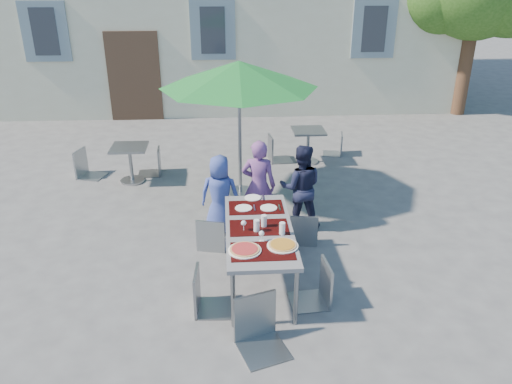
{
  "coord_description": "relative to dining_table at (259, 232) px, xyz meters",
  "views": [
    {
      "loc": [
        0.21,
        -5.26,
        3.6
      ],
      "look_at": [
        0.62,
        0.9,
        0.81
      ],
      "focal_mm": 35.0,
      "sensor_mm": 36.0,
      "label": 1
    }
  ],
  "objects": [
    {
      "name": "chair_2",
      "position": [
        0.7,
        0.89,
        -0.18
      ],
      "size": [
        0.45,
        0.45,
        0.89
      ],
      "color": "gray",
      "rests_on": "ground"
    },
    {
      "name": "bg_chair_r_0",
      "position": [
        -1.73,
        3.68,
        -0.14
      ],
      "size": [
        0.45,
        0.45,
        0.94
      ],
      "color": "gray",
      "rests_on": "ground"
    },
    {
      "name": "child_2",
      "position": [
        0.71,
        1.38,
        -0.04
      ],
      "size": [
        0.67,
        0.43,
        1.3
      ],
      "primitive_type": "imported",
      "rotation": [
        0.0,
        0.0,
        3.04
      ],
      "color": "#171A33",
      "rests_on": "ground"
    },
    {
      "name": "bg_chair_r_1",
      "position": [
        1.96,
        4.53,
        -0.2
      ],
      "size": [
        0.45,
        0.45,
        0.86
      ],
      "color": "#92979D",
      "rests_on": "ground"
    },
    {
      "name": "bg_chair_l_0",
      "position": [
        -2.99,
        3.64,
        -0.12
      ],
      "size": [
        0.54,
        0.54,
        0.98
      ],
      "color": "#8F959A",
      "rests_on": "ground"
    },
    {
      "name": "patio_umbrella",
      "position": [
        -0.13,
        2.55,
        1.37
      ],
      "size": [
        2.52,
        2.52,
        2.29
      ],
      "color": "#A3A5AA",
      "rests_on": "ground"
    },
    {
      "name": "bg_chair_l_1",
      "position": [
        0.64,
        4.24,
        -0.11
      ],
      "size": [
        0.49,
        0.49,
        1.0
      ],
      "color": "gray",
      "rests_on": "ground"
    },
    {
      "name": "chair_4",
      "position": [
        0.65,
        -0.48,
        -0.13
      ],
      "size": [
        0.47,
        0.46,
        0.97
      ],
      "color": "gray",
      "rests_on": "ground"
    },
    {
      "name": "place_settings",
      "position": [
        -0.01,
        0.62,
        0.06
      ],
      "size": [
        0.58,
        0.54,
        0.01
      ],
      "color": "white",
      "rests_on": "dining_table"
    },
    {
      "name": "child_0",
      "position": [
        -0.47,
        1.33,
        -0.1
      ],
      "size": [
        0.63,
        0.47,
        1.19
      ],
      "primitive_type": "imported",
      "rotation": [
        0.0,
        0.0,
        2.98
      ],
      "color": "#364695",
      "rests_on": "ground"
    },
    {
      "name": "chair_1",
      "position": [
        0.19,
        1.0,
        -0.14
      ],
      "size": [
        0.55,
        0.56,
        0.95
      ],
      "color": "gray",
      "rests_on": "ground"
    },
    {
      "name": "chair_5",
      "position": [
        -0.08,
        -1.17,
        -0.08
      ],
      "size": [
        0.59,
        0.59,
        1.05
      ],
      "color": "gray",
      "rests_on": "ground"
    },
    {
      "name": "chair_3",
      "position": [
        -0.64,
        -0.54,
        -0.13
      ],
      "size": [
        0.46,
        0.45,
        0.96
      ],
      "color": "gray",
      "rests_on": "ground"
    },
    {
      "name": "cafe_table_0",
      "position": [
        -2.09,
        3.33,
        -0.26
      ],
      "size": [
        0.63,
        0.63,
        0.68
      ],
      "color": "#A3A5AA",
      "rests_on": "ground"
    },
    {
      "name": "cafe_table_1",
      "position": [
        1.28,
        4.11,
        -0.26
      ],
      "size": [
        0.63,
        0.63,
        0.68
      ],
      "color": "#A3A5AA",
      "rests_on": "ground"
    },
    {
      "name": "glassware",
      "position": [
        0.06,
        -0.1,
        0.13
      ],
      "size": [
        0.51,
        0.42,
        0.15
      ],
      "color": "silver",
      "rests_on": "dining_table"
    },
    {
      "name": "pizza_near_left",
      "position": [
        -0.2,
        -0.53,
        0.07
      ],
      "size": [
        0.37,
        0.37,
        0.03
      ],
      "color": "white",
      "rests_on": "dining_table"
    },
    {
      "name": "dining_table",
      "position": [
        0.0,
        0.0,
        0.0
      ],
      "size": [
        0.8,
        1.85,
        0.76
      ],
      "color": "#4E4E53",
      "rests_on": "ground"
    },
    {
      "name": "pizza_near_right",
      "position": [
        0.23,
        -0.46,
        0.07
      ],
      "size": [
        0.35,
        0.35,
        0.03
      ],
      "color": "white",
      "rests_on": "dining_table"
    },
    {
      "name": "ground",
      "position": [
        -0.6,
        -0.0,
        -0.7
      ],
      "size": [
        90.0,
        90.0,
        0.0
      ],
      "primitive_type": "plane",
      "color": "#48484A",
      "rests_on": "ground"
    },
    {
      "name": "chair_0",
      "position": [
        -0.59,
        0.82,
        -0.17
      ],
      "size": [
        0.48,
        0.48,
        0.9
      ],
      "color": "#92999D",
      "rests_on": "ground"
    },
    {
      "name": "child_1",
      "position": [
        0.1,
        1.4,
        -0.01
      ],
      "size": [
        0.56,
        0.43,
        1.38
      ],
      "primitive_type": "imported",
      "rotation": [
        0.0,
        0.0,
        2.92
      ],
      "color": "#6C3D7D",
      "rests_on": "ground"
    }
  ]
}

